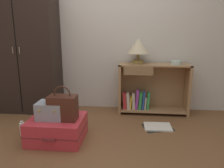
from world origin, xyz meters
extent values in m
plane|color=brown|center=(0.00, 0.00, 0.00)|extent=(9.00, 9.00, 0.00)
cube|color=beige|center=(0.00, 1.50, 1.30)|extent=(6.40, 0.10, 2.60)
cube|color=black|center=(-1.20, 1.20, 0.97)|extent=(1.01, 0.45, 1.94)
cube|color=black|center=(-1.20, 0.98, 0.97)|extent=(0.01, 0.01, 1.84)
cylinder|color=gray|center=(-1.25, 0.97, 0.97)|extent=(0.01, 0.01, 0.09)
cylinder|color=gray|center=(-1.15, 0.97, 0.97)|extent=(0.01, 0.01, 0.09)
cube|color=#A37A51|center=(0.26, 1.26, 0.38)|extent=(0.04, 0.32, 0.76)
cube|color=#A37A51|center=(1.27, 1.26, 0.38)|extent=(0.04, 0.32, 0.76)
cube|color=#A37A51|center=(0.76, 1.26, 0.75)|extent=(1.05, 0.32, 0.02)
cube|color=#A37A51|center=(0.76, 1.26, 0.06)|extent=(0.97, 0.32, 0.02)
cube|color=#A37A51|center=(0.76, 1.41, 0.38)|extent=(0.97, 0.01, 0.74)
cube|color=#8F6B47|center=(0.53, 1.11, 0.68)|extent=(0.42, 0.02, 0.12)
sphere|color=#9E844C|center=(0.53, 1.09, 0.68)|extent=(0.02, 0.02, 0.02)
cube|color=red|center=(0.34, 1.23, 0.19)|extent=(0.07, 0.11, 0.25)
cube|color=beige|center=(0.39, 1.23, 0.19)|extent=(0.06, 0.13, 0.25)
cube|color=gold|center=(0.43, 1.23, 0.16)|extent=(0.04, 0.12, 0.18)
cube|color=beige|center=(0.47, 1.23, 0.19)|extent=(0.05, 0.09, 0.24)
cube|color=purple|center=(0.52, 1.23, 0.21)|extent=(0.06, 0.11, 0.30)
cube|color=green|center=(0.57, 1.23, 0.20)|extent=(0.06, 0.11, 0.27)
cube|color=#2D51B2|center=(0.62, 1.23, 0.20)|extent=(0.04, 0.13, 0.28)
cube|color=beige|center=(0.65, 1.23, 0.16)|extent=(0.04, 0.09, 0.19)
cube|color=green|center=(0.69, 1.23, 0.20)|extent=(0.05, 0.10, 0.26)
cylinder|color=olive|center=(0.52, 1.27, 0.79)|extent=(0.17, 0.17, 0.05)
cylinder|color=olive|center=(0.52, 1.27, 0.86)|extent=(0.04, 0.04, 0.10)
cone|color=beige|center=(0.52, 1.27, 1.02)|extent=(0.31, 0.31, 0.21)
cylinder|color=silver|center=(1.08, 1.25, 0.79)|extent=(0.15, 0.15, 0.05)
cube|color=#D1333D|center=(-0.41, 0.27, 0.13)|extent=(0.61, 0.51, 0.27)
cube|color=maroon|center=(-0.41, 0.27, 0.13)|extent=(0.62, 0.52, 0.01)
cube|color=maroon|center=(-0.41, 0.01, 0.13)|extent=(0.14, 0.02, 0.03)
cube|color=#8E99A3|center=(-0.46, 0.26, 0.36)|extent=(0.30, 0.23, 0.19)
torus|color=slate|center=(-0.46, 0.26, 0.48)|extent=(0.11, 0.02, 0.11)
cube|color=tan|center=(-0.55, 0.14, 0.40)|extent=(0.02, 0.01, 0.02)
cube|color=tan|center=(-0.38, 0.14, 0.40)|extent=(0.02, 0.01, 0.02)
cube|color=#472319|center=(-0.32, 0.24, 0.41)|extent=(0.31, 0.18, 0.28)
torus|color=#472319|center=(-0.32, 0.24, 0.56)|extent=(0.19, 0.01, 0.19)
cylinder|color=white|center=(-0.87, 0.33, 0.08)|extent=(0.06, 0.06, 0.16)
cylinder|color=silver|center=(-0.87, 0.33, 0.17)|extent=(0.04, 0.04, 0.02)
cube|color=white|center=(0.79, 0.71, 0.01)|extent=(0.36, 0.27, 0.02)
cube|color=black|center=(0.79, 0.71, 0.00)|extent=(0.43, 0.37, 0.01)
camera|label=1|loc=(0.45, -2.00, 1.25)|focal=35.26mm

